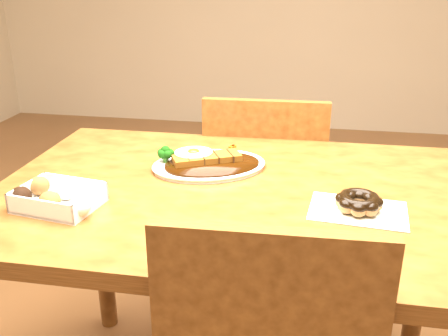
% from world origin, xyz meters
% --- Properties ---
extents(table, '(1.20, 0.80, 0.75)m').
position_xyz_m(table, '(0.00, 0.00, 0.65)').
color(table, '#542C10').
rests_on(table, ground).
extents(chair_far, '(0.43, 0.43, 0.87)m').
position_xyz_m(chair_far, '(0.02, 0.53, 0.48)').
color(chair_far, '#542C10').
rests_on(chair_far, ground).
extents(katsu_curry_plate, '(0.36, 0.31, 0.06)m').
position_xyz_m(katsu_curry_plate, '(-0.11, 0.12, 0.77)').
color(katsu_curry_plate, white).
rests_on(katsu_curry_plate, table).
extents(donut_box, '(0.20, 0.16, 0.05)m').
position_xyz_m(donut_box, '(-0.39, -0.17, 0.77)').
color(donut_box, white).
rests_on(donut_box, table).
extents(pon_de_ring, '(0.22, 0.17, 0.04)m').
position_xyz_m(pon_de_ring, '(0.28, -0.08, 0.77)').
color(pon_de_ring, silver).
rests_on(pon_de_ring, table).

